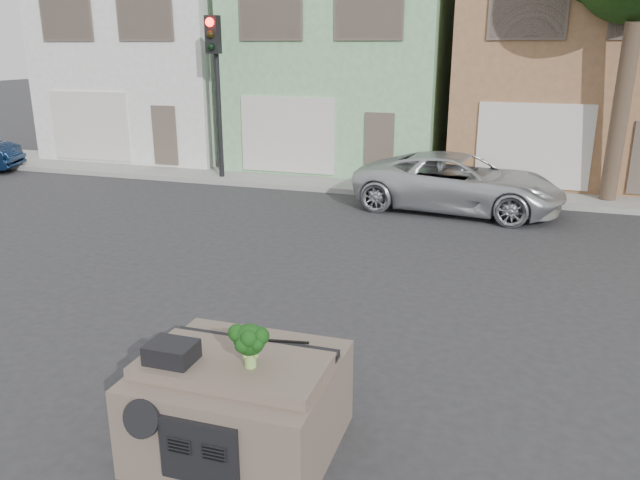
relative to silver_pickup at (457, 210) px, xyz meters
The scene contains 12 objects.
ground_plane 8.19m from the silver_pickup, 98.00° to the right, with size 120.00×120.00×0.00m, color #303033.
sidewalk 2.65m from the silver_pickup, 115.45° to the left, with size 40.00×3.00×0.15m, color gray.
townhouse_white 14.23m from the silver_pickup, 152.22° to the left, with size 7.20×8.20×7.55m, color white.
townhouse_mint 8.76m from the silver_pickup, 125.96° to the left, with size 7.20×8.20×7.55m, color #89C38B.
townhouse_tan 7.96m from the silver_pickup, 65.90° to the left, with size 7.20×8.20×7.55m, color #966945.
silver_pickup is the anchor object (origin of this frame).
traffic_signal 8.17m from the silver_pickup, 169.65° to the left, with size 0.40×0.40×5.10m, color black.
tree_near 5.99m from the silver_pickup, 23.70° to the left, with size 4.40×4.00×8.50m, color #183810.
car_dashboard 11.18m from the silver_pickup, 95.86° to the right, with size 2.00×1.80×1.12m, color #67584B.
instrument_hump 11.65m from the silver_pickup, 98.54° to the right, with size 0.48×0.38×0.20m, color black.
wiper_arm 10.82m from the silver_pickup, 94.58° to the right, with size 0.70×0.03×0.02m, color black.
broccoli 11.43m from the silver_pickup, 94.60° to the right, with size 0.38×0.38×0.47m, color #10350D.
Camera 1 is at (2.60, -8.30, 4.19)m, focal length 35.00 mm.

